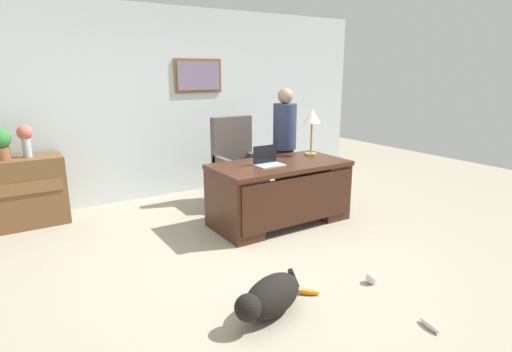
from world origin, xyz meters
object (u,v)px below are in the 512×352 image
Objects in this scene: dog_toy_plush at (430,325)px; person_standing at (284,145)px; dog_lying at (270,297)px; desk at (281,191)px; credenza at (5,194)px; armchair at (237,166)px; potted_plant at (0,142)px; dog_toy_ball at (371,278)px; desk_lamp at (312,119)px; dog_toy_bone at (308,292)px; vase_with_flowers at (25,137)px; laptop at (268,160)px.

person_standing is at bearing 73.58° from dog_toy_plush.
desk is at bearing 51.66° from dog_lying.
credenza is 2.86m from armchair.
dog_toy_ball is at bearing -51.46° from potted_plant.
potted_plant is at bearing 2.26° from credenza.
dog_lying is 1.22× the size of desk_lamp.
person_standing reaches higher than dog_toy_ball.
armchair is at bearing -12.66° from potted_plant.
dog_toy_bone is at bearing 118.14° from dog_toy_plush.
vase_with_flowers reaches higher than potted_plant.
dog_toy_ball is (-0.74, -2.31, -0.77)m from person_standing.
credenza is at bearing 150.35° from desk.
vase_with_flowers reaches higher than armchair.
laptop is (-0.73, -0.67, -0.01)m from person_standing.
dog_toy_ball is (-0.17, -2.63, -0.47)m from armchair.
potted_plant reaches higher than dog_lying.
desk is 4.56× the size of potted_plant.
credenza is 0.61m from potted_plant.
armchair is at bearing 72.95° from dog_toy_bone.
credenza is 3.62× the size of potted_plant.
laptop is 0.53× the size of desk_lamp.
desk_lamp is (3.43, -1.42, 0.81)m from credenza.
person_standing is (3.36, -0.94, 0.40)m from credenza.
dog_toy_ball is at bearing -96.92° from desk.
desk is 4.35× the size of vase_with_flowers.
laptop is 1.62× the size of dog_toy_bone.
desk is at bearing -129.13° from person_standing.
vase_with_flowers is (-2.34, 1.61, 0.26)m from laptop.
armchair is 1.04m from laptop.
desk_lamp is at bearing 50.08° from dog_toy_bone.
armchair is 2.63m from vase_with_flowers.
potted_plant is 3.82m from dog_toy_bone.
potted_plant is at bearing 121.86° from dog_toy_plush.
dog_toy_plush is (0.89, -0.77, -0.13)m from dog_lying.
desk_lamp is (0.64, -0.80, 0.70)m from armchair.
vase_with_flowers is 3.70m from dog_toy_bone.
person_standing is 0.99m from laptop.
dog_toy_bone is at bearing -111.86° from laptop.
dog_toy_plush is (-0.96, -2.52, -1.20)m from desk_lamp.
dog_lying is 1.98m from laptop.
dog_lying is 3.83× the size of dog_toy_plush.
armchair is 0.72m from person_standing.
desk is 1.26× the size of credenza.
desk_lamp reaches higher than potted_plant.
credenza is (-2.82, 1.61, 0.01)m from desk.
laptop is at bearing 86.33° from dog_toy_plush.
person_standing is at bearing -15.80° from potted_plant.
person_standing is at bearing 50.87° from desk.
person_standing is 2.92m from dog_lying.
dog_lying is at bearing -128.34° from desk.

